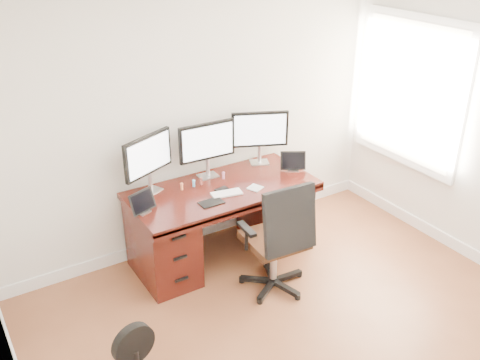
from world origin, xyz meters
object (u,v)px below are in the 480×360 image
office_chair (277,255)px  floor_fan (136,355)px  desk (221,219)px  keyboard (227,193)px  monitor_center (207,143)px

office_chair → floor_fan: office_chair is taller
desk → keyboard: 0.39m
office_chair → keyboard: bearing=112.6°
desk → monitor_center: size_ratio=3.09×
office_chair → monitor_center: monitor_center is taller
monitor_center → keyboard: bearing=-92.7°
floor_fan → monitor_center: 1.99m
floor_fan → keyboard: (1.24, 0.85, 0.54)m
monitor_center → keyboard: (-0.03, -0.40, -0.33)m
monitor_center → keyboard: monitor_center is taller
desk → monitor_center: (-0.00, 0.24, 0.68)m
desk → office_chair: (0.14, -0.70, -0.05)m
floor_fan → keyboard: keyboard is taller
desk → keyboard: bearing=-102.0°
desk → monitor_center: bearing=90.0°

